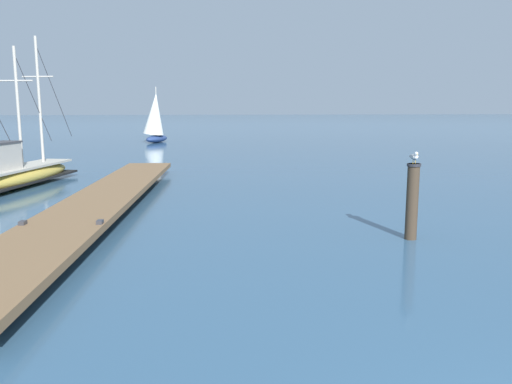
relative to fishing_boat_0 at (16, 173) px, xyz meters
The scene contains 5 objects.
floating_dock 6.33m from the fishing_boat_0, 52.85° to the right, with size 3.21×17.48×0.53m.
fishing_boat_0 is the anchor object (origin of this frame).
mooring_piling 14.23m from the fishing_boat_0, 38.99° to the right, with size 0.30×0.30×1.68m.
perched_seagull 14.28m from the fishing_boat_0, 38.97° to the right, with size 0.16×0.38×0.27m.
distant_sailboat 24.10m from the fishing_boat_0, 81.51° to the left, with size 2.46×3.49×4.54m.
Camera 1 is at (-3.55, -2.14, 2.88)m, focal length 36.13 mm.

